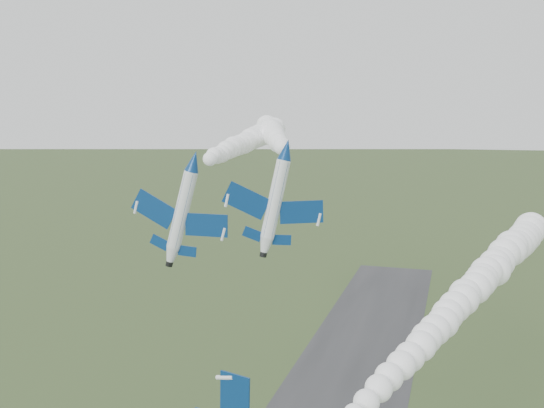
{
  "coord_description": "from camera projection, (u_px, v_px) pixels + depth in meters",
  "views": [
    {
      "loc": [
        18.61,
        -45.19,
        50.65
      ],
      "look_at": [
        -0.49,
        17.03,
        41.4
      ],
      "focal_mm": 40.0,
      "sensor_mm": 36.0,
      "label": 1
    }
  ],
  "objects": [
    {
      "name": "jet_pair_left",
      "position": [
        194.0,
        161.0,
        70.62
      ],
      "size": [
        11.76,
        14.47,
        4.4
      ],
      "rotation": [
        0.0,
        0.26,
        0.1
      ],
      "color": "white"
    },
    {
      "name": "smoke_trail_jet_lead",
      "position": [
        475.0,
        287.0,
        74.54
      ],
      "size": [
        22.51,
        73.03,
        5.26
      ],
      "primitive_type": null,
      "rotation": [
        0.0,
        0.0,
        -0.24
      ],
      "color": "white"
    },
    {
      "name": "smoke_trail_jet_pair_right",
      "position": [
        273.0,
        134.0,
        104.15
      ],
      "size": [
        26.75,
        63.3,
        4.81
      ],
      "primitive_type": null,
      "rotation": [
        0.0,
        0.0,
        0.35
      ],
      "color": "white"
    },
    {
      "name": "jet_pair_right",
      "position": [
        286.0,
        149.0,
        68.13
      ],
      "size": [
        11.4,
        13.46,
        3.98
      ],
      "rotation": [
        0.0,
        0.21,
        0.35
      ],
      "color": "white"
    },
    {
      "name": "smoke_trail_jet_pair_left",
      "position": [
        251.0,
        140.0,
        103.88
      ],
      "size": [
        10.82,
        60.52,
        4.78
      ],
      "primitive_type": null,
      "rotation": [
        0.0,
        0.0,
        0.1
      ],
      "color": "white"
    }
  ]
}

